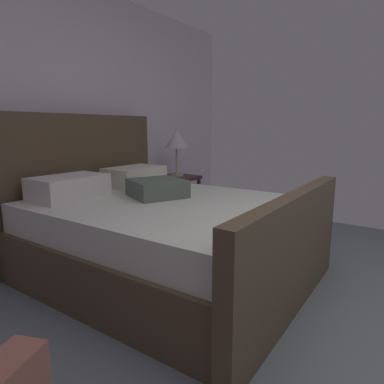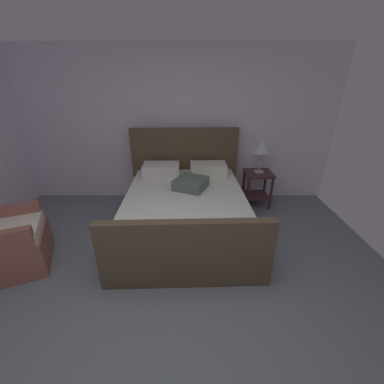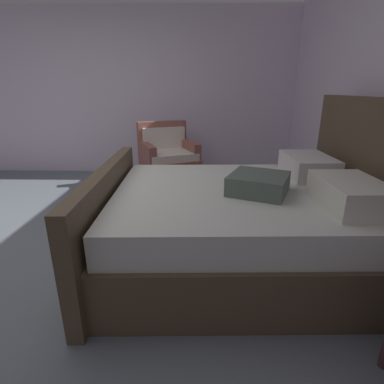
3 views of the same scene
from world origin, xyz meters
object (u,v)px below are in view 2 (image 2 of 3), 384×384
Objects in this scene: bed at (186,207)px; table_lamp_right at (263,147)px; nightstand_right at (258,183)px; armchair at (5,242)px.

bed reaches higher than table_lamp_right.
nightstand_right is at bearing 33.11° from bed.
table_lamp_right reaches higher than armchair.
armchair is at bearing -153.82° from nightstand_right.
bed reaches higher than armchair.
armchair is at bearing -153.82° from table_lamp_right.
bed is at bearing -146.89° from nightstand_right.
armchair is (-2.01, -0.79, -0.01)m from bed.
armchair is at bearing -158.41° from bed.
bed is 3.96× the size of table_lamp_right.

